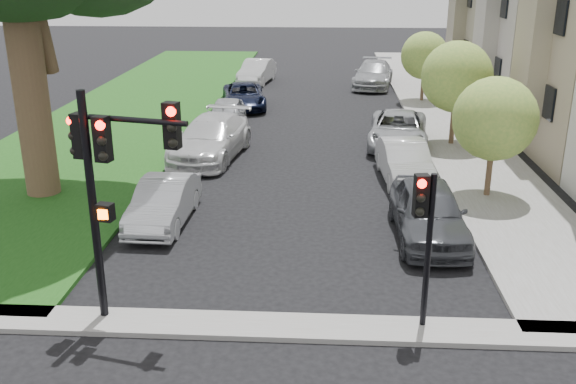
# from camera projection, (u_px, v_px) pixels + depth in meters

# --- Properties ---
(grass_strip) EXTENTS (8.00, 44.00, 0.12)m
(grass_strip) POSITION_uv_depth(u_px,v_px,m) (142.00, 105.00, 34.62)
(grass_strip) COLOR #194812
(grass_strip) RESTS_ON ground
(sidewalk_right) EXTENTS (3.50, 44.00, 0.12)m
(sidewalk_right) POSITION_uv_depth(u_px,v_px,m) (437.00, 108.00, 33.76)
(sidewalk_right) COLOR gray
(sidewalk_right) RESTS_ON ground
(sidewalk_cross) EXTENTS (60.00, 1.00, 0.12)m
(sidewalk_cross) POSITION_uv_depth(u_px,v_px,m) (280.00, 327.00, 13.44)
(sidewalk_cross) COLOR gray
(sidewalk_cross) RESTS_ON ground
(small_tree_a) EXTENTS (2.65, 2.65, 3.98)m
(small_tree_a) POSITION_uv_depth(u_px,v_px,m) (495.00, 119.00, 20.12)
(small_tree_a) COLOR brown
(small_tree_a) RESTS_ON ground
(small_tree_b) EXTENTS (2.90, 2.90, 4.36)m
(small_tree_b) POSITION_uv_depth(u_px,v_px,m) (457.00, 77.00, 26.08)
(small_tree_b) COLOR brown
(small_tree_b) RESTS_ON ground
(small_tree_c) EXTENTS (2.56, 2.56, 3.84)m
(small_tree_c) POSITION_uv_depth(u_px,v_px,m) (425.00, 56.00, 34.68)
(small_tree_c) COLOR brown
(small_tree_c) RESTS_ON ground
(traffic_signal_main) EXTENTS (2.44, 0.71, 4.98)m
(traffic_signal_main) POSITION_uv_depth(u_px,v_px,m) (109.00, 167.00, 12.71)
(traffic_signal_main) COLOR black
(traffic_signal_main) RESTS_ON ground
(traffic_signal_secondary) EXTENTS (0.45, 0.36, 3.43)m
(traffic_signal_secondary) POSITION_uv_depth(u_px,v_px,m) (424.00, 224.00, 12.68)
(traffic_signal_secondary) COLOR black
(traffic_signal_secondary) RESTS_ON ground
(car_parked_0) EXTENTS (1.92, 4.65, 1.57)m
(car_parked_0) POSITION_uv_depth(u_px,v_px,m) (429.00, 211.00, 17.72)
(car_parked_0) COLOR #3F4247
(car_parked_0) RESTS_ON ground
(car_parked_1) EXTENTS (1.79, 4.38, 1.41)m
(car_parked_1) POSITION_uv_depth(u_px,v_px,m) (404.00, 162.00, 22.40)
(car_parked_1) COLOR silver
(car_parked_1) RESTS_ON ground
(car_parked_2) EXTENTS (2.94, 5.35, 1.42)m
(car_parked_2) POSITION_uv_depth(u_px,v_px,m) (398.00, 130.00, 26.76)
(car_parked_2) COLOR #999BA0
(car_parked_2) RESTS_ON ground
(car_parked_4) EXTENTS (3.02, 5.70, 1.57)m
(car_parked_4) POSITION_uv_depth(u_px,v_px,m) (373.00, 74.00, 39.70)
(car_parked_4) COLOR #999BA0
(car_parked_4) RESTS_ON ground
(car_parked_5) EXTENTS (1.51, 4.05, 1.32)m
(car_parked_5) POSITION_uv_depth(u_px,v_px,m) (164.00, 202.00, 18.76)
(car_parked_5) COLOR #999BA0
(car_parked_5) RESTS_ON ground
(car_parked_6) EXTENTS (2.99, 5.79, 1.61)m
(car_parked_6) POSITION_uv_depth(u_px,v_px,m) (211.00, 138.00, 25.10)
(car_parked_6) COLOR silver
(car_parked_6) RESTS_ON ground
(car_parked_7) EXTENTS (1.77, 4.09, 1.37)m
(car_parked_7) POSITION_uv_depth(u_px,v_px,m) (227.00, 114.00, 29.65)
(car_parked_7) COLOR #999BA0
(car_parked_7) RESTS_ON ground
(car_parked_8) EXTENTS (2.91, 4.93, 1.29)m
(car_parked_8) POSITION_uv_depth(u_px,v_px,m) (244.00, 96.00, 33.93)
(car_parked_8) COLOR black
(car_parked_8) RESTS_ON ground
(car_parked_9) EXTENTS (2.21, 4.70, 1.49)m
(car_parked_9) POSITION_uv_depth(u_px,v_px,m) (257.00, 72.00, 40.93)
(car_parked_9) COLOR silver
(car_parked_9) RESTS_ON ground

